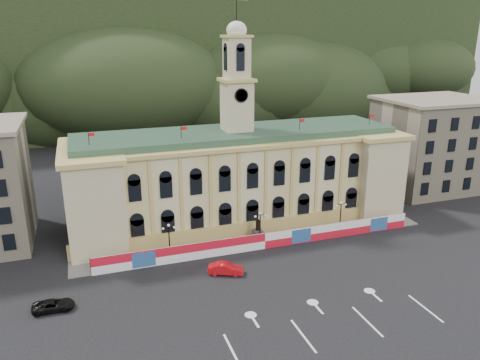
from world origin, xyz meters
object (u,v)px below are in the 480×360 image
object	(u,v)px
lamp_center	(260,225)
red_sedan	(226,269)
statue	(258,234)
black_suv	(53,305)

from	to	relation	value
lamp_center	red_sedan	bearing A→B (deg)	-136.51
statue	lamp_center	world-z (taller)	lamp_center
red_sedan	black_suv	xyz separation A→B (m)	(-21.67, -1.63, -0.13)
statue	black_suv	world-z (taller)	statue
black_suv	red_sedan	bearing A→B (deg)	-83.07
statue	lamp_center	distance (m)	2.14
lamp_center	red_sedan	world-z (taller)	lamp_center
statue	black_suv	distance (m)	31.19
statue	red_sedan	xyz separation A→B (m)	(-7.84, -8.44, -0.40)
statue	black_suv	bearing A→B (deg)	-161.15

